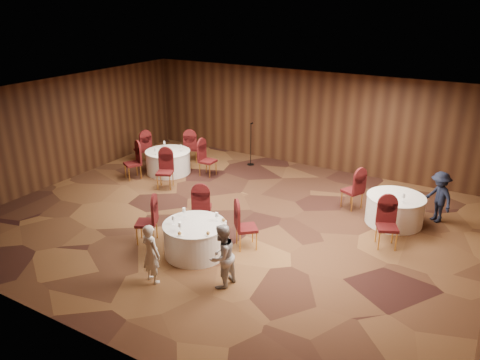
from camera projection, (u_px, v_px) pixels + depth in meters
The scene contains 15 objects.
ground at pixel (229, 220), 12.13m from camera, with size 12.00×12.00×0.00m, color black.
room_shell at pixel (229, 148), 11.40m from camera, with size 12.00×12.00×12.00m.
table_main at pixel (195, 239), 10.44m from camera, with size 1.42×1.42×0.74m.
table_left at pixel (168, 162), 15.29m from camera, with size 1.46×1.46×0.74m.
table_right at pixel (395, 209), 11.87m from camera, with size 1.45×1.45×0.74m.
chairs_main at pixel (198, 219), 11.09m from camera, with size 2.87×2.06×1.00m.
chairs_left at pixel (168, 158), 15.22m from camera, with size 3.21×3.04×1.00m.
chairs_right at pixel (368, 207), 11.69m from camera, with size 2.05×2.38×1.00m.
tabletop_main at pixel (196, 223), 10.15m from camera, with size 1.08×1.16×0.22m.
tabletop_left at pixel (167, 149), 15.12m from camera, with size 0.82×0.83×0.22m.
tabletop_right at pixel (404, 196), 11.36m from camera, with size 0.08×0.08×0.22m.
mic_stand at pixel (251, 153), 15.97m from camera, with size 0.24×0.24×1.48m.
woman_a at pixel (151, 254), 9.32m from camera, with size 0.47×0.31×1.28m, color silver.
woman_b at pixel (222, 256), 9.17m from camera, with size 0.65×0.51×1.34m, color #B5B5BA.
man_c at pixel (439, 197), 11.86m from camera, with size 0.87×0.50×1.34m, color black.
Camera 1 is at (5.74, -9.26, 5.43)m, focal length 35.00 mm.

